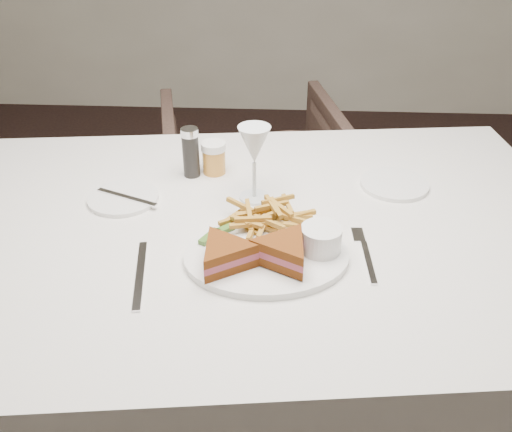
% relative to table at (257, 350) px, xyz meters
% --- Properties ---
extents(table, '(1.51, 1.10, 0.75)m').
position_rel_table_xyz_m(table, '(0.00, 0.00, 0.00)').
color(table, silver).
rests_on(table, ground).
extents(chair_far, '(0.79, 0.75, 0.69)m').
position_rel_table_xyz_m(chair_far, '(-0.07, 0.97, -0.03)').
color(chair_far, '#48342C').
rests_on(chair_far, ground).
extents(table_setting, '(0.79, 0.55, 0.18)m').
position_rel_table_xyz_m(table_setting, '(0.00, -0.04, 0.41)').
color(table_setting, white).
rests_on(table_setting, table).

